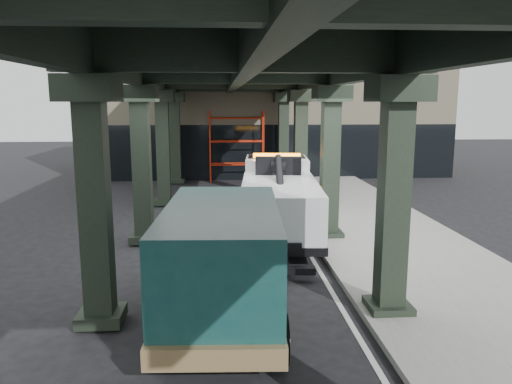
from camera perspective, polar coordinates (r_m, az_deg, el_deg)
name	(u,v)px	position (r m, az deg, el deg)	size (l,w,h in m)	color
ground	(254,260)	(14.54, -0.24, -7.76)	(90.00, 90.00, 0.00)	black
sidewalk	(384,236)	(17.27, 14.42, -4.90)	(5.00, 40.00, 0.15)	gray
lane_stripe	(301,240)	(16.63, 5.17, -5.45)	(0.12, 38.00, 0.01)	silver
viaduct	(236,70)	(15.83, -2.24, 13.75)	(7.40, 32.00, 6.40)	black
building	(264,109)	(33.92, 0.87, 9.43)	(22.00, 10.00, 8.00)	#C6B793
scaffolding	(237,144)	(28.55, -2.23, 5.46)	(3.08, 0.88, 4.00)	red
tow_truck	(278,195)	(17.21, 2.54, -0.36)	(2.99, 8.46, 2.72)	black
towed_van	(223,257)	(10.46, -3.80, -7.44)	(2.71, 6.18, 2.46)	#103A39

